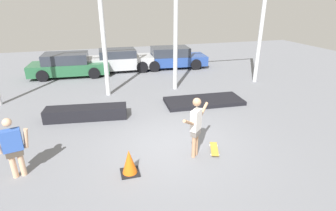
# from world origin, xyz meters

# --- Properties ---
(ground_plane) EXTENTS (36.00, 36.00, 0.00)m
(ground_plane) POSITION_xyz_m (0.00, 0.00, 0.00)
(ground_plane) COLOR slate
(skateboarder) EXTENTS (1.11, 1.04, 1.75)m
(skateboarder) POSITION_xyz_m (0.37, -0.67, 1.00)
(skateboarder) COLOR tan
(skateboarder) RESTS_ON ground_plane
(skateboard) EXTENTS (0.47, 0.78, 0.08)m
(skateboard) POSITION_xyz_m (1.01, -0.60, 0.06)
(skateboard) COLOR gold
(skateboard) RESTS_ON ground_plane
(grind_box) EXTENTS (3.01, 1.06, 0.46)m
(grind_box) POSITION_xyz_m (-2.59, 2.77, 0.23)
(grind_box) COLOR black
(grind_box) RESTS_ON ground_plane
(manual_pad) EXTENTS (3.36, 1.56, 0.16)m
(manual_pad) POSITION_xyz_m (2.24, 3.05, 0.08)
(manual_pad) COLOR black
(manual_pad) RESTS_ON ground_plane
(canopy_support_left) EXTENTS (4.71, 0.20, 6.11)m
(canopy_support_left) POSITION_xyz_m (-3.88, 5.22, 3.62)
(canopy_support_left) COLOR silver
(canopy_support_left) RESTS_ON ground_plane
(canopy_support_right) EXTENTS (4.71, 0.20, 6.11)m
(canopy_support_right) POSITION_xyz_m (3.88, 5.22, 3.62)
(canopy_support_right) COLOR silver
(canopy_support_right) RESTS_ON ground_plane
(parked_car_green) EXTENTS (4.45, 2.12, 1.32)m
(parked_car_green) POSITION_xyz_m (-3.52, 9.14, 0.64)
(parked_car_green) COLOR #28603D
(parked_car_green) RESTS_ON ground_plane
(parked_car_silver) EXTENTS (3.96, 1.93, 1.32)m
(parked_car_silver) POSITION_xyz_m (-0.59, 9.53, 0.65)
(parked_car_silver) COLOR #B7BABF
(parked_car_silver) RESTS_ON ground_plane
(parked_car_blue) EXTENTS (4.40, 2.23, 1.31)m
(parked_car_blue) POSITION_xyz_m (2.73, 9.47, 0.64)
(parked_car_blue) COLOR #284793
(parked_car_blue) RESTS_ON ground_plane
(bystander) EXTENTS (0.78, 0.31, 1.60)m
(bystander) POSITION_xyz_m (-4.21, -0.32, 0.86)
(bystander) COLOR #DBAD89
(bystander) RESTS_ON ground_plane
(traffic_cone) EXTENTS (0.47, 0.47, 0.68)m
(traffic_cone) POSITION_xyz_m (-1.52, -0.97, 0.33)
(traffic_cone) COLOR black
(traffic_cone) RESTS_ON ground_plane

